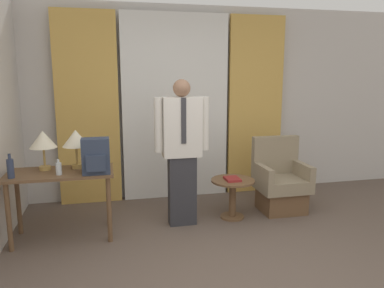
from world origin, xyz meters
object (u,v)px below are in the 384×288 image
at_px(bottle_by_lamp, 10,168).
at_px(person, 182,148).
at_px(desk, 61,182).
at_px(table_lamp_right, 76,139).
at_px(table_lamp_left, 43,141).
at_px(book, 232,179).
at_px(backpack, 96,156).
at_px(side_table, 233,192).
at_px(bottle_near_edge, 59,168).
at_px(armchair, 280,184).

relative_size(bottle_by_lamp, person, 0.15).
height_order(desk, table_lamp_right, table_lamp_right).
distance_m(table_lamp_left, table_lamp_right, 0.33).
distance_m(bottle_by_lamp, book, 2.45).
relative_size(table_lamp_right, person, 0.25).
bearing_deg(backpack, bottle_by_lamp, 179.08).
relative_size(table_lamp_right, backpack, 1.14).
height_order(desk, person, person).
bearing_deg(table_lamp_left, side_table, 0.29).
bearing_deg(table_lamp_left, bottle_by_lamp, -135.44).
relative_size(desk, bottle_by_lamp, 4.43).
bearing_deg(bottle_by_lamp, bottle_near_edge, 3.68).
xyz_separation_m(table_lamp_left, bottle_by_lamp, (-0.28, -0.27, -0.22)).
relative_size(table_lamp_left, table_lamp_right, 1.00).
bearing_deg(table_lamp_right, person, -1.52).
height_order(bottle_by_lamp, side_table, bottle_by_lamp).
distance_m(backpack, person, 0.99).
bearing_deg(table_lamp_right, backpack, -53.69).
relative_size(armchair, side_table, 1.78).
bearing_deg(book, person, -178.28).
bearing_deg(armchair, bottle_near_edge, -172.01).
distance_m(bottle_near_edge, bottle_by_lamp, 0.45).
xyz_separation_m(armchair, book, (-0.71, -0.14, 0.15)).
relative_size(table_lamp_right, bottle_by_lamp, 1.71).
bearing_deg(armchair, desk, -174.72).
height_order(table_lamp_left, book, table_lamp_left).
bearing_deg(desk, book, 3.06).
height_order(table_lamp_left, person, person).
bearing_deg(person, book, 1.72).
bearing_deg(table_lamp_left, armchair, 2.62).
bearing_deg(person, armchair, 6.86).
height_order(desk, book, desk).
height_order(bottle_by_lamp, backpack, backpack).
bearing_deg(armchair, bottle_by_lamp, -172.62).
xyz_separation_m(desk, side_table, (1.98, 0.13, -0.29)).
height_order(bottle_near_edge, person, person).
bearing_deg(backpack, bottle_near_edge, 173.62).
bearing_deg(book, armchair, 11.31).
bearing_deg(desk, armchair, 5.28).
relative_size(table_lamp_left, backpack, 1.14).
distance_m(backpack, book, 1.66).
bearing_deg(side_table, table_lamp_left, -179.71).
relative_size(table_lamp_right, side_table, 0.80).
xyz_separation_m(desk, armchair, (2.67, 0.25, -0.27)).
relative_size(backpack, person, 0.22).
distance_m(bottle_by_lamp, person, 1.80).
bearing_deg(person, table_lamp_right, 178.48).
bearing_deg(bottle_near_edge, book, 6.78).
distance_m(desk, backpack, 0.51).
xyz_separation_m(bottle_near_edge, book, (1.96, 0.23, -0.31)).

